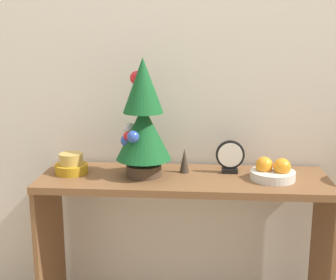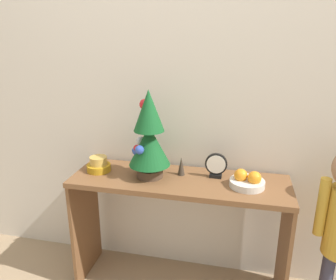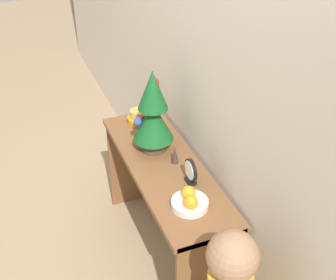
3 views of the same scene
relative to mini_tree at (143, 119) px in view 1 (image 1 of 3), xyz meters
The scene contains 7 objects.
back_wall 0.41m from the mini_tree, 54.98° to the left, with size 7.00×0.05×2.50m, color beige.
console_table 0.44m from the mini_tree, ahead, with size 1.22×0.39×0.72m.
mini_tree is the anchor object (origin of this frame).
fruit_bowl 0.58m from the mini_tree, ahead, with size 0.19×0.19×0.09m.
singing_bowl 0.38m from the mini_tree, behind, with size 0.14×0.14×0.09m.
desk_clock 0.41m from the mini_tree, 11.01° to the left, with size 0.12×0.04×0.14m.
figurine 0.27m from the mini_tree, 20.24° to the left, with size 0.04×0.04×0.11m.
Camera 1 is at (0.08, -1.71, 1.32)m, focal length 50.00 mm.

